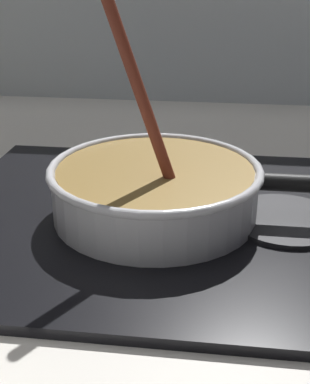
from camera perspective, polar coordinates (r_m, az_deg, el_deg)
ground at (r=0.59m, az=-12.64°, el=-10.81°), size 2.40×1.60×0.04m
hob_plate at (r=0.68m, az=0.00°, el=-2.88°), size 0.56×0.48×0.01m
burner_ring at (r=0.68m, az=-0.00°, el=-2.12°), size 0.20×0.20×0.01m
spare_burner at (r=0.68m, az=13.94°, el=-2.92°), size 0.14×0.14×0.01m
cooking_pan at (r=0.66m, az=0.14°, el=0.43°), size 0.41×0.27×0.30m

